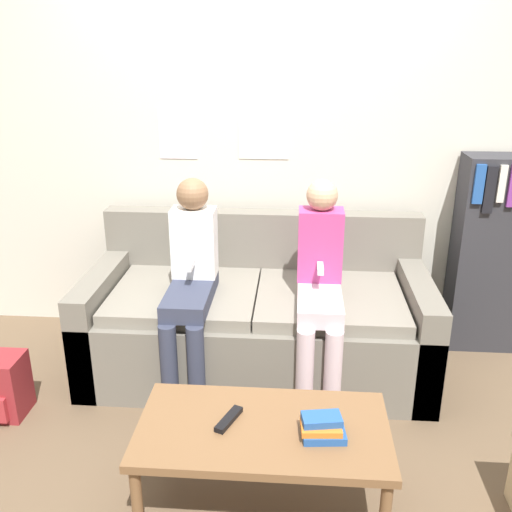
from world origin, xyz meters
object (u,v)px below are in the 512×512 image
Objects in this scene: coffee_table at (263,435)px; tv_remote at (229,419)px; couch at (258,321)px; bookshelf at (488,254)px; person_right at (320,281)px; person_left at (191,277)px.

tv_remote reaches higher than coffee_table.
couch is 1.59× the size of bookshelf.
coffee_table is 0.15m from tv_remote.
tv_remote is (-0.38, -0.88, -0.25)m from person_right.
tv_remote is at bearing -70.74° from person_left.
person_left is (-0.45, 0.90, 0.30)m from coffee_table.
tv_remote is at bearing -92.01° from couch.
tv_remote is (-0.04, -1.09, 0.11)m from couch.
tv_remote is at bearing 172.11° from coffee_table.
bookshelf reaches higher than coffee_table.
person_right is (0.69, -0.00, -0.00)m from person_left.
couch is 0.54m from person_left.
person_left is at bearing 116.45° from coffee_table.
coffee_table is 1.05m from person_left.
coffee_table is at bearing -84.75° from couch.
person_left is 1.83m from bookshelf.
bookshelf reaches higher than person_left.
person_left is at bearing 131.70° from tv_remote.
couch is 1.48m from bookshelf.
bookshelf is (1.29, 1.48, 0.26)m from coffee_table.
couch is 11.29× the size of tv_remote.
person_left is at bearing -161.52° from bookshelf.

